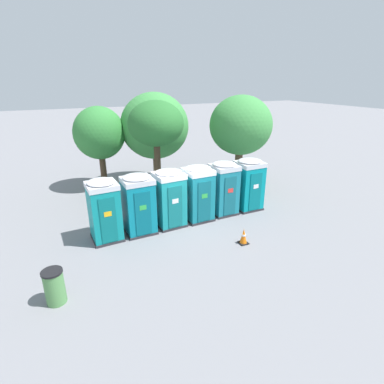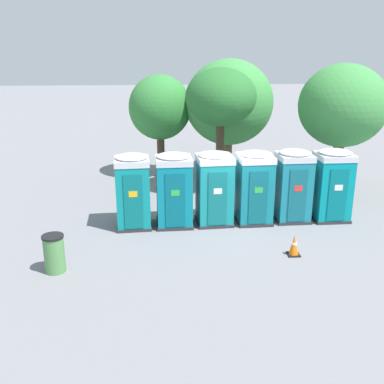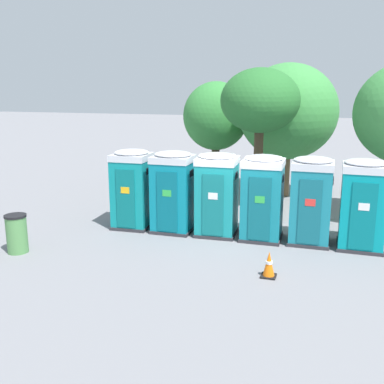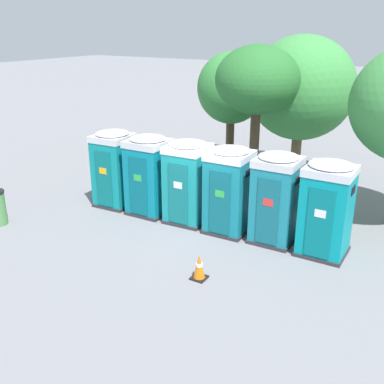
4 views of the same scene
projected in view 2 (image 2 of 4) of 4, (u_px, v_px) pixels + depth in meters
name	position (u px, v px, depth m)	size (l,w,h in m)	color
ground_plane	(232.00, 220.00, 16.06)	(120.00, 120.00, 0.00)	slate
portapotty_0	(133.00, 191.00, 15.10)	(1.23, 1.26, 2.54)	#2D2D33
portapotty_1	(174.00, 189.00, 15.23)	(1.26, 1.23, 2.54)	#2D2D33
portapotty_2	(214.00, 188.00, 15.41)	(1.28, 1.27, 2.54)	#2D2D33
portapotty_3	(254.00, 187.00, 15.51)	(1.23, 1.23, 2.54)	#2D2D33
portapotty_4	(293.00, 185.00, 15.71)	(1.19, 1.22, 2.54)	#2D2D33
portapotty_5	(332.00, 184.00, 15.78)	(1.24, 1.21, 2.54)	#2D2D33
street_tree_0	(221.00, 98.00, 17.85)	(2.84, 2.84, 5.14)	#4C3826
street_tree_1	(160.00, 108.00, 20.67)	(2.87, 2.87, 4.72)	#4C3826
street_tree_2	(229.00, 103.00, 20.38)	(4.00, 4.00, 5.42)	brown
street_tree_3	(343.00, 106.00, 17.99)	(3.53, 3.53, 5.31)	brown
trash_can	(54.00, 253.00, 12.21)	(0.59, 0.59, 1.07)	#518C4C
traffic_cone	(294.00, 245.00, 13.25)	(0.36, 0.36, 0.64)	black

